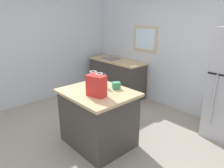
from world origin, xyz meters
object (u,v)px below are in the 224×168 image
object	(u,v)px
kitchen_island	(98,118)
bottle	(105,81)
small_box	(116,86)
shopping_bag	(96,86)

from	to	relation	value
kitchen_island	bottle	bearing A→B (deg)	104.51
kitchen_island	bottle	distance (m)	0.59
small_box	bottle	size ratio (longest dim) A/B	0.51
bottle	kitchen_island	bearing A→B (deg)	-75.49
shopping_bag	small_box	size ratio (longest dim) A/B	2.99
shopping_bag	bottle	bearing A→B (deg)	120.31
kitchen_island	small_box	distance (m)	0.59
kitchen_island	shopping_bag	distance (m)	0.64
small_box	shopping_bag	bearing A→B (deg)	-86.16
kitchen_island	shopping_bag	size ratio (longest dim) A/B	3.12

